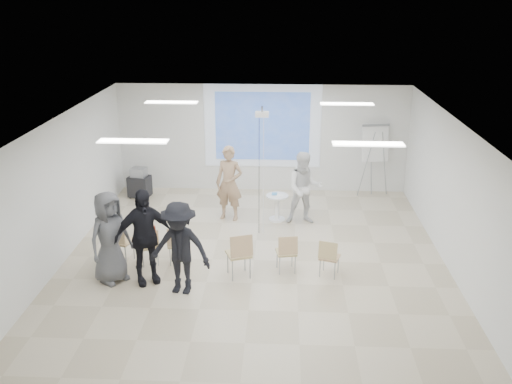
{
  "coord_description": "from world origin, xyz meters",
  "views": [
    {
      "loc": [
        0.56,
        -10.86,
        5.45
      ],
      "look_at": [
        0.0,
        0.8,
        1.25
      ],
      "focal_mm": 40.0,
      "sensor_mm": 36.0,
      "label": 1
    }
  ],
  "objects_px": {
    "player_right": "(304,185)",
    "chair_left_mid": "(149,244)",
    "chair_far_left": "(119,239)",
    "chair_right_inner": "(287,250)",
    "chair_right_far": "(329,255)",
    "audience_mid": "(179,242)",
    "player_left": "(229,178)",
    "av_cart": "(140,184)",
    "chair_left_inner": "(178,243)",
    "laptop": "(179,243)",
    "pedestal_table": "(277,206)",
    "chair_center": "(240,252)",
    "flipchart_easel": "(375,144)",
    "audience_left": "(143,230)",
    "audience_outer": "(109,232)"
  },
  "relations": [
    {
      "from": "chair_center",
      "to": "laptop",
      "type": "distance_m",
      "value": 1.45
    },
    {
      "from": "pedestal_table",
      "to": "laptop",
      "type": "relative_size",
      "value": 2.22
    },
    {
      "from": "chair_left_mid",
      "to": "laptop",
      "type": "distance_m",
      "value": 0.61
    },
    {
      "from": "chair_right_inner",
      "to": "laptop",
      "type": "relative_size",
      "value": 2.7
    },
    {
      "from": "chair_center",
      "to": "chair_right_far",
      "type": "height_order",
      "value": "chair_center"
    },
    {
      "from": "laptop",
      "to": "flipchart_easel",
      "type": "xyz_separation_m",
      "value": [
        4.61,
        4.34,
        1.03
      ]
    },
    {
      "from": "player_left",
      "to": "av_cart",
      "type": "relative_size",
      "value": 2.52
    },
    {
      "from": "laptop",
      "to": "chair_right_inner",
      "type": "bearing_deg",
      "value": 174.15
    },
    {
      "from": "pedestal_table",
      "to": "chair_center",
      "type": "bearing_deg",
      "value": -102.95
    },
    {
      "from": "player_right",
      "to": "av_cart",
      "type": "relative_size",
      "value": 2.37
    },
    {
      "from": "audience_mid",
      "to": "av_cart",
      "type": "height_order",
      "value": "audience_mid"
    },
    {
      "from": "player_left",
      "to": "chair_left_inner",
      "type": "height_order",
      "value": "player_left"
    },
    {
      "from": "player_right",
      "to": "chair_right_inner",
      "type": "bearing_deg",
      "value": -102.49
    },
    {
      "from": "audience_mid",
      "to": "laptop",
      "type": "bearing_deg",
      "value": 111.91
    },
    {
      "from": "pedestal_table",
      "to": "player_left",
      "type": "xyz_separation_m",
      "value": [
        -1.18,
        0.05,
        0.68
      ]
    },
    {
      "from": "chair_left_inner",
      "to": "audience_mid",
      "type": "height_order",
      "value": "audience_mid"
    },
    {
      "from": "chair_right_far",
      "to": "audience_mid",
      "type": "xyz_separation_m",
      "value": [
        -2.82,
        -0.73,
        0.56
      ]
    },
    {
      "from": "player_left",
      "to": "player_right",
      "type": "bearing_deg",
      "value": 8.54
    },
    {
      "from": "audience_left",
      "to": "chair_right_far",
      "type": "bearing_deg",
      "value": -21.85
    },
    {
      "from": "pedestal_table",
      "to": "audience_outer",
      "type": "height_order",
      "value": "audience_outer"
    },
    {
      "from": "player_right",
      "to": "chair_far_left",
      "type": "distance_m",
      "value": 4.58
    },
    {
      "from": "player_left",
      "to": "chair_center",
      "type": "relative_size",
      "value": 2.2
    },
    {
      "from": "player_right",
      "to": "chair_left_mid",
      "type": "relative_size",
      "value": 2.46
    },
    {
      "from": "av_cart",
      "to": "player_right",
      "type": "bearing_deg",
      "value": -9.28
    },
    {
      "from": "chair_right_far",
      "to": "audience_mid",
      "type": "height_order",
      "value": "audience_mid"
    },
    {
      "from": "pedestal_table",
      "to": "chair_right_inner",
      "type": "height_order",
      "value": "chair_right_inner"
    },
    {
      "from": "chair_far_left",
      "to": "av_cart",
      "type": "bearing_deg",
      "value": 111.59
    },
    {
      "from": "player_right",
      "to": "audience_mid",
      "type": "distance_m",
      "value": 4.24
    },
    {
      "from": "audience_mid",
      "to": "audience_outer",
      "type": "relative_size",
      "value": 0.99
    },
    {
      "from": "player_right",
      "to": "audience_mid",
      "type": "xyz_separation_m",
      "value": [
        -2.41,
        -3.49,
        0.04
      ]
    },
    {
      "from": "player_right",
      "to": "chair_center",
      "type": "bearing_deg",
      "value": -118.3
    },
    {
      "from": "chair_right_far",
      "to": "audience_left",
      "type": "relative_size",
      "value": 0.36
    },
    {
      "from": "audience_left",
      "to": "av_cart",
      "type": "relative_size",
      "value": 2.64
    },
    {
      "from": "audience_mid",
      "to": "chair_left_mid",
      "type": "bearing_deg",
      "value": 138.64
    },
    {
      "from": "chair_right_far",
      "to": "av_cart",
      "type": "bearing_deg",
      "value": 155.98
    },
    {
      "from": "chair_far_left",
      "to": "audience_outer",
      "type": "bearing_deg",
      "value": -72.25
    },
    {
      "from": "chair_left_mid",
      "to": "chair_center",
      "type": "relative_size",
      "value": 0.84
    },
    {
      "from": "player_left",
      "to": "laptop",
      "type": "xyz_separation_m",
      "value": [
        -0.83,
        -2.46,
        -0.61
      ]
    },
    {
      "from": "player_left",
      "to": "laptop",
      "type": "height_order",
      "value": "player_left"
    },
    {
      "from": "av_cart",
      "to": "pedestal_table",
      "type": "bearing_deg",
      "value": -10.79
    },
    {
      "from": "pedestal_table",
      "to": "chair_far_left",
      "type": "height_order",
      "value": "chair_far_left"
    },
    {
      "from": "chair_far_left",
      "to": "chair_right_inner",
      "type": "bearing_deg",
      "value": 9.5
    },
    {
      "from": "laptop",
      "to": "pedestal_table",
      "type": "bearing_deg",
      "value": -127.06
    },
    {
      "from": "chair_far_left",
      "to": "chair_right_far",
      "type": "height_order",
      "value": "chair_far_left"
    },
    {
      "from": "chair_left_mid",
      "to": "audience_mid",
      "type": "relative_size",
      "value": 0.39
    },
    {
      "from": "chair_far_left",
      "to": "av_cart",
      "type": "xyz_separation_m",
      "value": [
        -0.55,
        3.99,
        -0.16
      ]
    },
    {
      "from": "player_left",
      "to": "laptop",
      "type": "relative_size",
      "value": 6.88
    },
    {
      "from": "chair_center",
      "to": "flipchart_easel",
      "type": "bearing_deg",
      "value": 35.92
    },
    {
      "from": "chair_right_far",
      "to": "audience_outer",
      "type": "relative_size",
      "value": 0.38
    },
    {
      "from": "chair_center",
      "to": "pedestal_table",
      "type": "bearing_deg",
      "value": 56.65
    }
  ]
}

